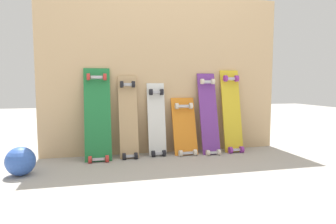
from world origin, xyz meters
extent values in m
plane|color=#9E9991|center=(0.00, 0.00, 0.00)|extent=(12.00, 12.00, 0.00)
cube|color=tan|center=(0.00, 0.07, 0.76)|extent=(2.31, 0.04, 1.51)
cube|color=#1E7238|center=(-0.64, -0.07, 0.37)|extent=(0.23, 0.24, 0.87)
cube|color=#B7B7BF|center=(-0.64, -0.18, 0.03)|extent=(0.10, 0.04, 0.03)
cube|color=#B7B7BF|center=(-0.64, 0.00, 0.72)|extent=(0.10, 0.04, 0.03)
cylinder|color=red|center=(-0.71, -0.20, 0.03)|extent=(0.03, 0.06, 0.06)
cylinder|color=red|center=(-0.57, -0.20, 0.03)|extent=(0.03, 0.06, 0.06)
cylinder|color=red|center=(-0.71, -0.02, 0.73)|extent=(0.03, 0.06, 0.06)
cylinder|color=red|center=(-0.57, -0.02, 0.73)|extent=(0.03, 0.06, 0.06)
cube|color=tan|center=(-0.37, -0.04, 0.34)|extent=(0.17, 0.19, 0.81)
cube|color=#B7B7BF|center=(-0.37, -0.14, 0.03)|extent=(0.08, 0.04, 0.03)
cube|color=#B7B7BF|center=(-0.37, 0.00, 0.66)|extent=(0.08, 0.04, 0.03)
cylinder|color=black|center=(-0.42, -0.15, 0.03)|extent=(0.03, 0.06, 0.06)
cylinder|color=black|center=(-0.31, -0.15, 0.03)|extent=(0.03, 0.06, 0.06)
cylinder|color=black|center=(-0.42, -0.02, 0.66)|extent=(0.03, 0.06, 0.06)
cylinder|color=black|center=(-0.31, -0.02, 0.66)|extent=(0.03, 0.06, 0.06)
cube|color=silver|center=(-0.10, -0.02, 0.30)|extent=(0.17, 0.15, 0.74)
cube|color=#B7B7BF|center=(-0.10, -0.10, 0.03)|extent=(0.07, 0.04, 0.03)
cube|color=#B7B7BF|center=(-0.10, 0.00, 0.59)|extent=(0.07, 0.04, 0.03)
cylinder|color=black|center=(-0.15, -0.12, 0.03)|extent=(0.03, 0.06, 0.06)
cylinder|color=black|center=(-0.05, -0.12, 0.03)|extent=(0.03, 0.06, 0.06)
cylinder|color=black|center=(-0.15, -0.02, 0.59)|extent=(0.03, 0.06, 0.06)
cylinder|color=black|center=(-0.05, -0.02, 0.59)|extent=(0.03, 0.06, 0.06)
cube|color=orange|center=(0.17, -0.05, 0.23)|extent=(0.23, 0.20, 0.60)
cube|color=#B7B7BF|center=(0.17, -0.14, 0.02)|extent=(0.10, 0.04, 0.03)
cube|color=#B7B7BF|center=(0.17, -0.01, 0.45)|extent=(0.10, 0.04, 0.03)
cylinder|color=beige|center=(0.10, -0.16, 0.03)|extent=(0.03, 0.06, 0.06)
cylinder|color=beige|center=(0.24, -0.16, 0.03)|extent=(0.03, 0.06, 0.06)
cylinder|color=beige|center=(0.10, -0.02, 0.45)|extent=(0.03, 0.06, 0.06)
cylinder|color=beige|center=(0.24, -0.02, 0.45)|extent=(0.03, 0.06, 0.06)
cube|color=#6B338C|center=(0.41, -0.07, 0.35)|extent=(0.18, 0.23, 0.84)
cube|color=#B7B7BF|center=(0.41, -0.18, 0.02)|extent=(0.08, 0.04, 0.03)
cube|color=#B7B7BF|center=(0.41, 0.00, 0.68)|extent=(0.08, 0.04, 0.03)
cylinder|color=beige|center=(0.35, -0.19, 0.03)|extent=(0.03, 0.05, 0.05)
cylinder|color=beige|center=(0.46, -0.19, 0.03)|extent=(0.03, 0.05, 0.05)
cylinder|color=beige|center=(0.35, -0.02, 0.69)|extent=(0.03, 0.05, 0.05)
cylinder|color=beige|center=(0.46, -0.02, 0.69)|extent=(0.03, 0.05, 0.05)
cube|color=gold|center=(0.66, -0.05, 0.37)|extent=(0.19, 0.19, 0.87)
cube|color=#B7B7BF|center=(0.66, -0.14, 0.03)|extent=(0.09, 0.04, 0.03)
cube|color=#B7B7BF|center=(0.66, 0.00, 0.71)|extent=(0.09, 0.04, 0.03)
cylinder|color=purple|center=(0.60, -0.16, 0.03)|extent=(0.03, 0.06, 0.06)
cylinder|color=purple|center=(0.72, -0.16, 0.03)|extent=(0.03, 0.06, 0.06)
cylinder|color=purple|center=(0.60, -0.02, 0.72)|extent=(0.03, 0.06, 0.06)
cylinder|color=purple|center=(0.72, -0.02, 0.72)|extent=(0.03, 0.06, 0.06)
sphere|color=#3359B2|center=(-1.19, -0.42, 0.11)|extent=(0.21, 0.21, 0.21)
camera|label=1|loc=(-0.64, -2.70, 0.66)|focal=31.35mm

